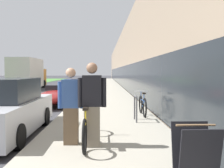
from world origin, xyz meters
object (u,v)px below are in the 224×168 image
Objects in this scene: tandem_bicycle at (87,126)px; cruiser_bike_nearest at (143,105)px; bike_rack_hoop at (136,106)px; person_rider at (92,104)px; vintage_roadster_curbside at (54,97)px; sandwich_board_sign at (195,155)px; parked_sedan_curbside at (4,110)px; person_bystander at (71,106)px; moving_truck at (28,74)px.

cruiser_bike_nearest is (1.83, 3.58, -0.01)m from tandem_bicycle.
tandem_bicycle is 2.80× the size of bike_rack_hoop.
person_rider is 8.05m from vintage_roadster_curbside.
vintage_roadster_curbside is at bearing 107.35° from person_rider.
cruiser_bike_nearest is at bearing -42.77° from vintage_roadster_curbside.
parked_sedan_curbside is (-4.09, 3.55, 0.12)m from sandwich_board_sign.
person_bystander is 2.50m from parked_sedan_curbside.
moving_truck reaches higher than sandwich_board_sign.
person_rider reaches higher than vintage_roadster_curbside.
tandem_bicycle is 0.57× the size of vintage_roadster_curbside.
parked_sedan_curbside is at bearing -75.00° from moving_truck.
tandem_bicycle is 1.42× the size of cruiser_bike_nearest.
tandem_bicycle is at bearing 113.27° from person_rider.
bike_rack_hoop is (1.42, 2.48, 0.13)m from tandem_bicycle.
bike_rack_hoop is 1.18m from cruiser_bike_nearest.
tandem_bicycle is 1.38× the size of person_bystander.
moving_truck reaches higher than person_bystander.
tandem_bicycle is 1.29× the size of person_rider.
cruiser_bike_nearest reaches higher than bike_rack_hoop.
moving_truck reaches higher than parked_sedan_curbside.
bike_rack_hoop is (1.30, 2.77, -0.41)m from person_rider.
person_rider is 1.06× the size of person_bystander.
sandwich_board_sign is at bearing -91.47° from cruiser_bike_nearest.
sandwich_board_sign is 10.41m from vintage_roadster_curbside.
person_rider is 0.44× the size of vintage_roadster_curbside.
person_rider is 4.26m from cruiser_bike_nearest.
person_rider is 1.10× the size of cruiser_bike_nearest.
bike_rack_hoop is at bearing -110.09° from cruiser_bike_nearest.
person_rider reaches higher than parked_sedan_curbside.
vintage_roadster_curbside is at bearing 107.11° from tandem_bicycle.
tandem_bicycle is at bearing -72.89° from vintage_roadster_curbside.
bike_rack_hoop is 0.94× the size of sandwich_board_sign.
person_bystander is at bearing -120.65° from cruiser_bike_nearest.
tandem_bicycle is 0.61m from person_bystander.
vintage_roadster_curbside is 0.62× the size of moving_truck.
person_bystander is 2.99m from sandwich_board_sign.
parked_sedan_curbside reaches higher than bike_rack_hoop.
moving_truck is at bearing 112.18° from vintage_roadster_curbside.
person_bystander reaches higher than tandem_bicycle.
moving_truck is at bearing 119.36° from cruiser_bike_nearest.
bike_rack_hoop is 4.75m from sandwich_board_sign.
person_bystander is at bearing 133.36° from sandwich_board_sign.
bike_rack_hoop is (1.78, 2.59, -0.35)m from person_bystander.
tandem_bicycle is 2.82m from sandwich_board_sign.
sandwich_board_sign is at bearing -51.83° from person_rider.
person_rider is at bearing -20.44° from person_bystander.
sandwich_board_sign is (0.25, -4.74, -0.06)m from bike_rack_hoop.
sandwich_board_sign reaches higher than cruiser_bike_nearest.
cruiser_bike_nearest is at bearing 62.95° from tandem_bicycle.
vintage_roadster_curbside is at bearing 112.27° from sandwich_board_sign.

